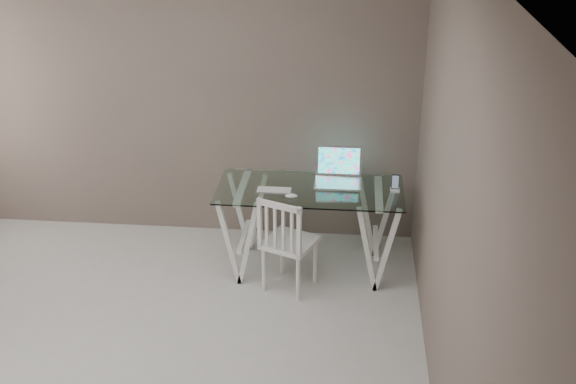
% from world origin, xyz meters
% --- Properties ---
extents(room, '(4.50, 4.52, 2.71)m').
position_xyz_m(room, '(-0.06, 0.02, 1.72)').
color(room, '#B7B5B0').
rests_on(room, ground).
extents(desk, '(1.50, 0.70, 0.75)m').
position_xyz_m(desk, '(1.10, 1.61, 0.38)').
color(desk, silver).
rests_on(desk, ground).
extents(chair, '(0.49, 0.49, 0.83)m').
position_xyz_m(chair, '(0.94, 1.26, 0.46)').
color(chair, white).
rests_on(chair, ground).
extents(laptop, '(0.38, 0.34, 0.26)m').
position_xyz_m(laptop, '(1.32, 1.79, 0.81)').
color(laptop, silver).
rests_on(laptop, desk).
extents(keyboard, '(0.29, 0.12, 0.01)m').
position_xyz_m(keyboard, '(0.82, 1.55, 0.75)').
color(keyboard, silver).
rests_on(keyboard, desk).
extents(mouse, '(0.10, 0.06, 0.03)m').
position_xyz_m(mouse, '(0.97, 1.43, 0.76)').
color(mouse, white).
rests_on(mouse, desk).
extents(phone_dock, '(0.07, 0.07, 0.14)m').
position_xyz_m(phone_dock, '(1.78, 1.64, 0.78)').
color(phone_dock, white).
rests_on(phone_dock, desk).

